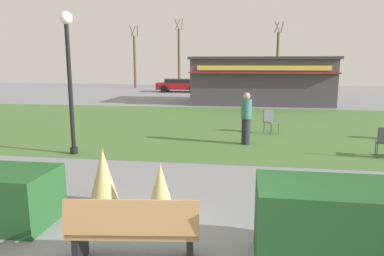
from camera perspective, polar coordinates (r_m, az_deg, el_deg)
The scene contains 14 objects.
lawn_patch at distance 15.22m, azimuth 4.28°, elevation 0.48°, with size 36.00×12.00×0.01m, color #446B33.
park_bench at distance 4.84m, azimuth -9.36°, elevation -15.93°, with size 1.75×0.73×0.95m.
hedge_right at distance 5.01m, azimuth 22.06°, elevation -14.62°, with size 1.99×1.10×1.12m, color #1E4C23.
ornamental_grass_behind_left at distance 6.80m, azimuth -14.03°, elevation -7.68°, with size 0.57×0.57×1.09m, color tan.
ornamental_grass_behind_right at distance 6.27m, azimuth -5.08°, elevation -9.74°, with size 0.51×0.51×0.92m, color tan.
lamppost_mid at distance 10.66m, azimuth -19.17°, elevation 9.40°, with size 0.36×0.36×4.01m.
food_kiosk at distance 23.89m, azimuth 10.97°, elevation 7.54°, with size 9.01×4.83×3.00m.
cafe_chair_east at distance 13.64m, azimuth 12.42°, elevation 1.34°, with size 0.61×0.61×0.89m.
person_strolling at distance 11.59m, azimuth 8.70°, elevation 1.56°, with size 0.34×0.34×1.69m.
parked_car_west_slot at distance 32.89m, azimuth -2.01°, elevation 6.94°, with size 4.27×2.19×1.20m.
parked_car_center_slot at distance 32.34m, azimuth 6.84°, elevation 6.81°, with size 4.35×2.35×1.20m.
tree_left_bg at distance 38.35m, azimuth 13.55°, elevation 10.70°, with size 0.91×0.96×6.78m.
tree_right_bg at distance 39.32m, azimuth -2.10°, elevation 11.33°, with size 0.91×0.96×7.29m.
tree_center_bg at distance 38.73m, azimuth -9.16°, elevation 10.63°, with size 0.91×0.96×6.48m.
Camera 1 is at (1.11, -3.77, 2.61)m, focal length 33.22 mm.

